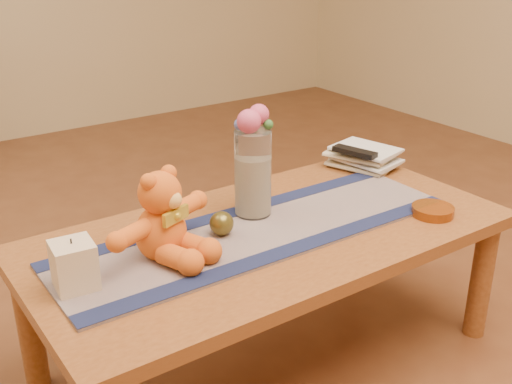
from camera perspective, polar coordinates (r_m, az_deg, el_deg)
floor at (r=2.06m, az=1.18°, el=-14.70°), size 5.50×5.50×0.00m
coffee_table_top at (r=1.83m, az=1.28°, el=-3.98°), size 1.40×0.70×0.04m
table_leg_fr at (r=2.18m, az=19.78°, el=-7.50°), size 0.07×0.07×0.41m
table_leg_bl at (r=1.95m, az=-19.88°, el=-11.38°), size 0.07×0.07×0.41m
table_leg_br at (r=2.51m, az=9.18°, el=-2.28°), size 0.07×0.07×0.41m
persian_runner at (r=1.80m, az=0.30°, el=-3.61°), size 1.20×0.36×0.01m
runner_border_near at (r=1.70m, az=3.12°, el=-5.24°), size 1.20×0.07×0.00m
runner_border_far at (r=1.91m, az=-2.19°, el=-1.87°), size 1.20×0.07×0.00m
teddy_bear at (r=1.65m, az=-8.73°, el=-2.06°), size 0.41×0.37×0.23m
pillar_candle at (r=1.56m, az=-16.20°, el=-6.40°), size 0.11×0.11×0.12m
candle_wick at (r=1.54m, az=-16.46°, el=-4.30°), size 0.00×0.00×0.01m
glass_vase at (r=1.86m, az=-0.29°, el=1.71°), size 0.11×0.11×0.26m
potpourri_fill at (r=1.87m, az=-0.29°, el=0.60°), size 0.09×0.09×0.18m
rose_left at (r=1.78m, az=-0.65°, el=6.43°), size 0.07×0.07×0.07m
rose_right at (r=1.82m, az=0.26°, el=7.08°), size 0.06×0.06×0.06m
blue_flower_back at (r=1.84m, az=-0.67°, el=6.70°), size 0.04×0.04×0.04m
blue_flower_side at (r=1.81m, az=-1.45°, el=6.15°), size 0.04×0.04×0.04m
leaf_sprig at (r=1.81m, az=1.11°, el=6.15°), size 0.03×0.03×0.03m
bronze_ball at (r=1.76m, az=-3.15°, el=-2.87°), size 0.08×0.08×0.07m
book_bottom at (r=2.26m, az=8.62°, el=1.91°), size 0.23×0.27×0.02m
book_lower at (r=2.25m, az=8.81°, el=2.37°), size 0.20×0.25×0.02m
book_upper at (r=2.24m, az=8.54°, el=2.79°), size 0.24×0.27×0.02m
book_top at (r=2.24m, az=8.81°, el=3.28°), size 0.21×0.26×0.02m
tv_remote at (r=2.23m, az=8.96°, el=3.64°), size 0.09×0.17×0.02m
amber_dish at (r=1.98m, az=15.76°, el=-1.65°), size 0.15×0.15×0.03m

